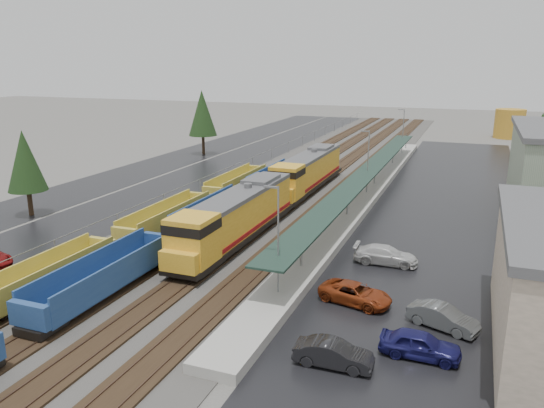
{
  "coord_description": "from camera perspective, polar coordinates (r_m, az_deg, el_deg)",
  "views": [
    {
      "loc": [
        20.98,
        -10.88,
        15.74
      ],
      "look_at": [
        2.71,
        36.47,
        2.0
      ],
      "focal_mm": 35.0,
      "sensor_mm": 36.0,
      "label": 1
    }
  ],
  "objects": [
    {
      "name": "tree_west_near",
      "position": [
        60.15,
        -25.03,
        4.23
      ],
      "size": [
        3.96,
        3.96,
        9.0
      ],
      "color": "#332316",
      "rests_on": "ground"
    },
    {
      "name": "parked_car_east_d",
      "position": [
        31.02,
        15.64,
        -14.37
      ],
      "size": [
        1.8,
        4.4,
        1.5
      ],
      "primitive_type": "imported",
      "rotation": [
        0.0,
        0.0,
        1.56
      ],
      "color": "#161652",
      "rests_on": "ground"
    },
    {
      "name": "parked_car_east_e",
      "position": [
        34.41,
        17.9,
        -11.55
      ],
      "size": [
        2.91,
        4.53,
        1.41
      ],
      "primitive_type": "imported",
      "rotation": [
        0.0,
        0.0,
        1.21
      ],
      "color": "#4F5254",
      "rests_on": "ground"
    },
    {
      "name": "parked_car_east_b",
      "position": [
        36.36,
        8.97,
        -9.52
      ],
      "size": [
        3.31,
        5.28,
        1.36
      ],
      "primitive_type": "imported",
      "rotation": [
        0.0,
        0.0,
        1.34
      ],
      "color": "maroon",
      "rests_on": "ground"
    },
    {
      "name": "parked_car_east_c",
      "position": [
        43.45,
        12.14,
        -5.41
      ],
      "size": [
        2.24,
        5.13,
        1.47
      ],
      "primitive_type": "imported",
      "rotation": [
        0.0,
        0.0,
        1.61
      ],
      "color": "beige",
      "rests_on": "ground"
    },
    {
      "name": "tree_west_far",
      "position": [
        92.47,
        -7.51,
        9.67
      ],
      "size": [
        4.84,
        4.84,
        11.0
      ],
      "color": "#332316",
      "rests_on": "ground"
    },
    {
      "name": "parked_car_east_a",
      "position": [
        29.39,
        6.63,
        -15.75
      ],
      "size": [
        1.58,
        4.27,
        1.4
      ],
      "primitive_type": "imported",
      "rotation": [
        0.0,
        0.0,
        1.59
      ],
      "color": "black",
      "rests_on": "ground"
    },
    {
      "name": "tree_east",
      "position": [
        69.86,
        26.82,
        5.9
      ],
      "size": [
        4.4,
        4.4,
        10.0
      ],
      "color": "#332316",
      "rests_on": "ground"
    },
    {
      "name": "locomotive_trail",
      "position": [
        65.45,
        3.8,
        3.48
      ],
      "size": [
        3.22,
        21.22,
        4.8
      ],
      "color": "black",
      "rests_on": "ground"
    },
    {
      "name": "east_commuter_lot",
      "position": [
        62.91,
        18.6,
        -0.14
      ],
      "size": [
        16.0,
        100.0,
        0.02
      ],
      "primitive_type": "cube",
      "color": "black",
      "rests_on": "ground"
    },
    {
      "name": "storage_tank",
      "position": [
        122.65,
        24.18,
        7.88
      ],
      "size": [
        6.03,
        6.03,
        6.03
      ],
      "primitive_type": "cylinder",
      "color": "#BF8826",
      "rests_on": "ground"
    },
    {
      "name": "well_string_blue",
      "position": [
        38.72,
        -17.46,
        -7.62
      ],
      "size": [
        2.79,
        81.47,
        2.48
      ],
      "color": "navy",
      "rests_on": "ground"
    },
    {
      "name": "west_road",
      "position": [
        85.94,
        -11.7,
        4.29
      ],
      "size": [
        9.0,
        160.0,
        0.02
      ],
      "primitive_type": "cube",
      "color": "black",
      "rests_on": "ground"
    },
    {
      "name": "well_string_yellow",
      "position": [
        40.05,
        -23.62,
        -7.61
      ],
      "size": [
        2.48,
        78.4,
        2.2
      ],
      "color": "#AF9D30",
      "rests_on": "ground"
    },
    {
      "name": "chainlink_fence",
      "position": [
        77.04,
        -2.6,
        4.56
      ],
      "size": [
        0.08,
        160.04,
        2.02
      ],
      "color": "gray",
      "rests_on": "ground"
    },
    {
      "name": "locomotive_lead",
      "position": [
        46.4,
        -3.99,
        -1.42
      ],
      "size": [
        3.22,
        21.22,
        4.8
      ],
      "color": "black",
      "rests_on": "ground"
    },
    {
      "name": "trackbed",
      "position": [
        75.55,
        4.52,
        3.2
      ],
      "size": [
        14.6,
        160.0,
        0.22
      ],
      "color": "black",
      "rests_on": "ground"
    },
    {
      "name": "west_parking_lot",
      "position": [
        81.03,
        -5.71,
        3.88
      ],
      "size": [
        10.0,
        160.0,
        0.02
      ],
      "primitive_type": "cube",
      "color": "black",
      "rests_on": "ground"
    },
    {
      "name": "ballast_strip",
      "position": [
        75.57,
        4.52,
        3.11
      ],
      "size": [
        20.0,
        160.0,
        0.08
      ],
      "primitive_type": "cube",
      "color": "#302D2B",
      "rests_on": "ground"
    },
    {
      "name": "station_platform",
      "position": [
        63.76,
        10.13,
        1.29
      ],
      "size": [
        3.0,
        80.0,
        8.0
      ],
      "color": "#9E9B93",
      "rests_on": "ground"
    }
  ]
}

